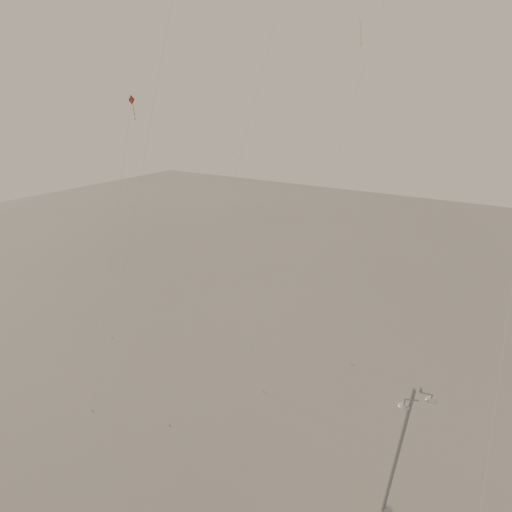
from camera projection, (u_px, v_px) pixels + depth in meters
The scene contains 5 objects.
ground at pixel (224, 430), 26.19m from camera, with size 160.00×160.00×0.00m, color gray.
street_lamp at pixel (401, 450), 19.25m from camera, with size 1.60×0.89×8.22m.
kite_1 at pixel (269, 49), 26.13m from camera, with size 1.68×14.32×30.78m.
kite_3 at pixel (121, 187), 27.48m from camera, with size 1.76×7.93×20.60m.
kite_5 at pixel (359, 99), 36.01m from camera, with size 6.51×14.12×27.46m.
Camera 1 is at (12.57, -16.19, 20.02)m, focal length 28.00 mm.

